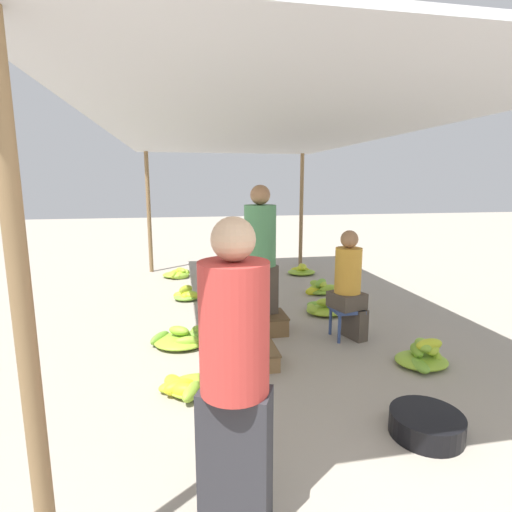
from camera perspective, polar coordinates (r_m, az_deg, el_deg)
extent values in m
cylinder|color=olive|center=(1.83, -30.03, -10.19)|extent=(0.08, 0.08, 2.39)
cylinder|color=olive|center=(8.27, -15.06, 5.94)|extent=(0.08, 0.08, 2.39)
cylinder|color=olive|center=(8.64, 6.49, 6.41)|extent=(0.08, 0.08, 2.39)
cube|color=#B2B2B7|center=(5.06, 0.40, 17.44)|extent=(3.56, 7.01, 0.04)
cube|color=#2D2D33|center=(2.34, -2.94, -26.82)|extent=(0.41, 0.33, 0.76)
cylinder|color=#BF3833|center=(1.99, -3.14, -10.23)|extent=(0.46, 0.46, 0.66)
sphere|color=tan|center=(1.88, -3.27, 2.41)|extent=(0.22, 0.22, 0.22)
cube|color=#384C84|center=(4.78, 12.79, -7.41)|extent=(0.34, 0.34, 0.04)
cylinder|color=#384C84|center=(4.67, 11.81, -10.20)|extent=(0.04, 0.04, 0.33)
cylinder|color=#384C84|center=(4.78, 14.87, -9.85)|extent=(0.04, 0.04, 0.33)
cylinder|color=#384C84|center=(4.91, 10.59, -9.13)|extent=(0.04, 0.04, 0.33)
cylinder|color=#384C84|center=(5.01, 13.52, -8.83)|extent=(0.04, 0.04, 0.33)
cube|color=#4C4238|center=(4.85, 13.92, -9.27)|extent=(0.23, 0.33, 0.37)
cube|color=#4C4238|center=(4.75, 12.84, -6.15)|extent=(0.43, 0.43, 0.18)
cylinder|color=gold|center=(4.66, 13.02, -2.02)|extent=(0.38, 0.38, 0.52)
sphere|color=#9E704C|center=(4.60, 13.20, 2.36)|extent=(0.20, 0.20, 0.20)
cylinder|color=black|center=(3.35, 23.16, -21.23)|extent=(0.52, 0.52, 0.17)
ellipsoid|color=#89BB34|center=(4.76, -8.49, -10.71)|extent=(0.20, 0.27, 0.15)
ellipsoid|color=#76B337|center=(4.73, -13.55, -11.33)|extent=(0.27, 0.32, 0.13)
ellipsoid|color=#8DBD33|center=(4.51, -9.65, -11.95)|extent=(0.28, 0.12, 0.12)
ellipsoid|color=#79B536|center=(4.67, -9.43, -11.37)|extent=(0.31, 0.18, 0.14)
ellipsoid|color=#8FBD33|center=(4.62, -10.95, -10.42)|extent=(0.28, 0.24, 0.10)
ellipsoid|color=#91BE32|center=(4.65, -10.60, -11.80)|extent=(0.61, 0.53, 0.10)
ellipsoid|color=#C5D329|center=(7.85, -11.61, -2.53)|extent=(0.20, 0.29, 0.11)
ellipsoid|color=#9EC430|center=(7.73, -10.81, -2.62)|extent=(0.23, 0.36, 0.12)
ellipsoid|color=#8ABB33|center=(7.65, -10.64, -2.86)|extent=(0.33, 0.21, 0.11)
ellipsoid|color=#9FC430|center=(7.79, -10.68, -2.03)|extent=(0.25, 0.29, 0.11)
ellipsoid|color=#93BF32|center=(7.91, -10.05, -2.26)|extent=(0.23, 0.23, 0.12)
ellipsoid|color=yellow|center=(7.83, -11.33, -2.42)|extent=(0.21, 0.13, 0.15)
ellipsoid|color=#A4C62F|center=(7.70, -11.63, -2.66)|extent=(0.18, 0.29, 0.14)
ellipsoid|color=#8DBD33|center=(7.84, -11.35, -2.62)|extent=(0.51, 0.44, 0.10)
ellipsoid|color=#AECA2D|center=(3.72, -11.86, -17.81)|extent=(0.27, 0.19, 0.09)
ellipsoid|color=yellow|center=(3.57, -10.10, -18.43)|extent=(0.26, 0.20, 0.13)
ellipsoid|color=yellow|center=(3.65, -10.90, -17.88)|extent=(0.30, 0.22, 0.13)
ellipsoid|color=#8EBD33|center=(3.56, -9.15, -18.57)|extent=(0.23, 0.31, 0.13)
ellipsoid|color=#CCD628|center=(3.73, -11.61, -17.52)|extent=(0.24, 0.36, 0.12)
ellipsoid|color=#A0C42F|center=(3.70, -8.56, -17.86)|extent=(0.49, 0.43, 0.10)
ellipsoid|color=#B1CB2D|center=(6.28, -9.99, -4.71)|extent=(0.26, 0.23, 0.13)
ellipsoid|color=yellow|center=(6.30, -9.94, -5.52)|extent=(0.23, 0.31, 0.14)
ellipsoid|color=#B9CE2B|center=(6.35, -10.37, -5.52)|extent=(0.31, 0.17, 0.13)
ellipsoid|color=#B8CE2B|center=(6.23, -9.32, -5.56)|extent=(0.30, 0.19, 0.10)
ellipsoid|color=#99C131|center=(6.28, -9.49, -5.32)|extent=(0.35, 0.31, 0.10)
ellipsoid|color=#BFD12A|center=(6.34, -10.06, -5.38)|extent=(0.27, 0.28, 0.11)
ellipsoid|color=#7AB536|center=(6.31, -9.89, -5.77)|extent=(0.39, 0.34, 0.10)
ellipsoid|color=#8ABC33|center=(4.36, 22.76, -11.64)|extent=(0.22, 0.31, 0.11)
ellipsoid|color=#7AB536|center=(4.29, 22.28, -14.24)|extent=(0.17, 0.32, 0.09)
ellipsoid|color=#C2D229|center=(4.36, 23.50, -11.52)|extent=(0.32, 0.18, 0.12)
ellipsoid|color=#9DC330|center=(4.53, 23.84, -12.77)|extent=(0.14, 0.29, 0.14)
ellipsoid|color=#82B835|center=(4.39, 22.00, -12.36)|extent=(0.15, 0.24, 0.13)
ellipsoid|color=#A6C72E|center=(4.40, 23.89, -12.01)|extent=(0.25, 0.27, 0.11)
ellipsoid|color=#92BF32|center=(4.43, 22.54, -13.60)|extent=(0.52, 0.46, 0.10)
ellipsoid|color=#A1C52F|center=(5.63, 9.97, -6.55)|extent=(0.30, 0.22, 0.11)
ellipsoid|color=#7AB536|center=(5.78, 11.46, -7.37)|extent=(0.20, 0.35, 0.09)
ellipsoid|color=#76B337|center=(5.86, 8.74, -6.95)|extent=(0.33, 0.25, 0.11)
ellipsoid|color=#98C131|center=(5.62, 7.98, -7.46)|extent=(0.18, 0.34, 0.11)
ellipsoid|color=#A3C62F|center=(5.67, 10.50, -7.48)|extent=(0.12, 0.22, 0.09)
ellipsoid|color=#9DC330|center=(5.67, 9.95, -7.64)|extent=(0.54, 0.48, 0.10)
ellipsoid|color=yellow|center=(8.12, 5.87, -1.96)|extent=(0.28, 0.15, 0.11)
ellipsoid|color=yellow|center=(7.91, 6.69, -1.60)|extent=(0.25, 0.29, 0.13)
ellipsoid|color=#C3D229|center=(7.89, 6.66, -1.56)|extent=(0.14, 0.32, 0.13)
ellipsoid|color=yellow|center=(7.99, 6.45, -2.03)|extent=(0.36, 0.21, 0.15)
ellipsoid|color=#BFD12A|center=(7.93, 6.39, -1.84)|extent=(0.24, 0.21, 0.14)
ellipsoid|color=#90BE32|center=(7.96, 6.51, -2.27)|extent=(0.55, 0.48, 0.10)
ellipsoid|color=#A0C42F|center=(6.58, 8.61, -4.61)|extent=(0.33, 0.22, 0.13)
ellipsoid|color=#78B436|center=(6.60, 9.24, -3.85)|extent=(0.30, 0.28, 0.15)
ellipsoid|color=#ABC92D|center=(6.61, 9.40, -3.95)|extent=(0.23, 0.32, 0.09)
ellipsoid|color=#93BF32|center=(6.58, 10.32, -4.61)|extent=(0.33, 0.17, 0.14)
ellipsoid|color=yellow|center=(6.54, 8.20, -4.97)|extent=(0.31, 0.17, 0.14)
ellipsoid|color=#8DBD33|center=(6.68, 8.70, -4.00)|extent=(0.24, 0.34, 0.12)
ellipsoid|color=#84B934|center=(6.65, 9.12, -4.90)|extent=(0.44, 0.38, 0.10)
cube|color=olive|center=(4.10, -0.35, -14.30)|extent=(0.45, 0.45, 0.16)
cube|color=brown|center=(4.07, -0.36, -13.17)|extent=(0.46, 0.46, 0.02)
cube|color=brown|center=(4.93, 1.58, -9.64)|extent=(0.44, 0.44, 0.20)
cube|color=brown|center=(4.89, 1.59, -8.42)|extent=(0.46, 0.46, 0.02)
cube|color=#4C4238|center=(4.86, 0.58, -6.09)|extent=(0.44, 0.32, 0.82)
cylinder|color=#4C8C59|center=(4.70, 0.59, 2.94)|extent=(0.46, 0.46, 0.72)
sphere|color=#9E704C|center=(4.66, 0.61, 8.73)|extent=(0.23, 0.23, 0.23)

